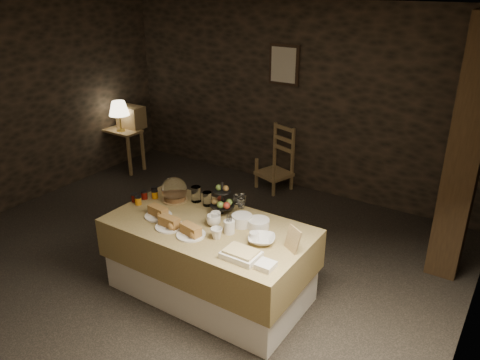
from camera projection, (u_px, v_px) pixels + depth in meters
The scene contains 28 objects.
ground_plane at pixel (183, 261), 5.10m from camera, with size 5.50×5.00×0.01m, color black.
room_shell at pixel (175, 123), 4.48m from camera, with size 5.52×5.02×2.60m.
buffet_table at pixel (209, 254), 4.43m from camera, with size 1.91×1.01×0.75m.
console_table at pixel (122, 137), 7.35m from camera, with size 0.62×0.35×0.66m.
table_lamp at pixel (119, 109), 7.09m from camera, with size 0.31×0.31×0.46m.
wine_rack at pixel (131, 117), 7.34m from camera, with size 0.42×0.26×0.34m, color olive.
chair at pixel (277, 161), 6.75m from camera, with size 0.54×0.53×0.72m.
timber_column at pixel (465, 155), 4.43m from camera, with size 0.30×0.30×2.60m, color black.
framed_picture at pixel (284, 65), 6.37m from camera, with size 0.45×0.04×0.55m.
plate_stack_a at pixel (242, 220), 4.28m from camera, with size 0.19×0.19×0.10m, color white.
plate_stack_b at pixel (258, 224), 4.23m from camera, with size 0.20×0.20×0.09m, color white.
cutlery_holder at pixel (229, 227), 4.14m from camera, with size 0.10×0.10×0.12m, color white.
cup_a at pixel (214, 220), 4.27m from camera, with size 0.13×0.13×0.10m, color white.
cup_b at pixel (217, 233), 4.06m from camera, with size 0.11×0.11×0.10m, color white.
mug_c at pixel (216, 217), 4.34m from camera, with size 0.09×0.09×0.10m, color white.
mug_d at pixel (254, 237), 4.01m from camera, with size 0.08×0.08×0.09m, color white.
bowl at pixel (262, 239), 4.01m from camera, with size 0.23×0.23×0.06m, color white.
cake_dome at pixel (175, 191), 4.73m from camera, with size 0.26×0.26×0.26m.
fruit_stand at pixel (222, 202), 4.45m from camera, with size 0.23×0.23×0.33m.
bread_platter_left at pixel (158, 213), 4.43m from camera, with size 0.26×0.26×0.11m.
bread_platter_center at pixel (169, 223), 4.24m from camera, with size 0.26×0.26×0.11m.
bread_platter_right at pixel (191, 232), 4.11m from camera, with size 0.26×0.26×0.11m.
jam_jars at pixel (145, 196), 4.78m from camera, with size 0.18×0.32×0.07m.
tart_dish at pixel (241, 254), 3.79m from camera, with size 0.30×0.22×0.07m.
square_dish at pixel (266, 265), 3.66m from camera, with size 0.14×0.14×0.04m, color white.
menu_frame at pixel (293, 240), 3.87m from camera, with size 0.17×0.02×0.22m, color olive.
storage_jar_a at pixel (196, 194), 4.72m from camera, with size 0.10×0.10×0.16m, color white.
storage_jar_b at pixel (207, 199), 4.65m from camera, with size 0.09×0.09×0.14m, color white.
Camera 1 is at (2.89, -3.28, 2.85)m, focal length 35.00 mm.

